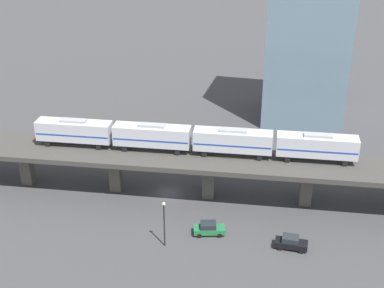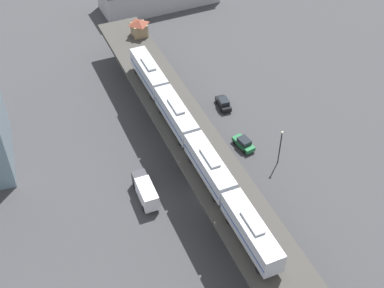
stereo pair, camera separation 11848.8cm
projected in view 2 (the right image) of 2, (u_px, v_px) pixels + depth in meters
The scene contains 8 objects.
ground_plane at pixel (209, 195), 84.35m from camera, with size 400.00×400.00×0.00m, color #38383A.
elevated_viaduct at pixel (211, 169), 80.22m from camera, with size 17.95×92.37×6.88m.
subway_train at pixel (192, 139), 80.02m from camera, with size 8.00×49.82×4.45m.
signal_hut at pixel (139, 27), 105.35m from camera, with size 3.54×3.54×3.40m.
street_car_green at pixel (244, 143), 91.88m from camera, with size 2.92×4.72×1.89m.
street_car_black at pixel (223, 103), 100.04m from camera, with size 1.95×4.40×1.89m.
delivery_truck at pixel (145, 191), 82.67m from camera, with size 2.83×7.35×3.20m.
street_lamp at pixel (280, 145), 86.94m from camera, with size 0.44×0.44×6.94m.
Camera 2 is at (-19.52, -53.19, 63.06)m, focal length 50.00 mm.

